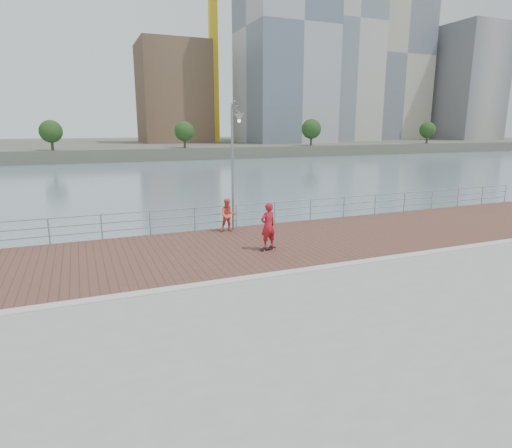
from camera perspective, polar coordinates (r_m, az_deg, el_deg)
name	(u,v)px	position (r m, az deg, el deg)	size (l,w,h in m)	color
water	(278,330)	(15.02, 3.01, -13.98)	(400.00, 400.00, 0.00)	slate
seawall	(372,384)	(10.83, 15.24, -19.85)	(40.00, 24.00, 2.00)	gray
brick_lane	(241,247)	(17.39, -2.02, -3.06)	(40.00, 6.80, 0.02)	brown
curb	(279,274)	(14.22, 3.10, -6.66)	(40.00, 0.40, 0.06)	#B7B5AD
far_shore	(98,146)	(134.82, -20.30, 9.70)	(320.00, 95.00, 2.50)	#4C5142
guardrail	(216,215)	(20.36, -5.39, 1.22)	(39.06, 0.06, 1.13)	#8C9EA8
street_lamp	(235,145)	(19.32, -2.78, 10.50)	(0.41, 1.19, 5.61)	gray
skateboard	(268,248)	(16.91, 1.59, -3.27)	(0.73, 0.33, 0.08)	black
skateboarder	(268,226)	(16.68, 1.61, -0.22)	(0.66, 0.43, 1.80)	#AD1723
bystander	(228,215)	(19.72, -3.75, 1.16)	(0.75, 0.58, 1.54)	#E75944
tower_crane	(203,13)	(124.10, -7.08, 26.12)	(47.00, 2.00, 50.70)	gold
skyline	(215,47)	(123.92, -5.44, 22.49)	(233.00, 41.00, 69.41)	#ADA38E
shoreline_trees	(137,131)	(89.80, -15.59, 11.92)	(144.17, 4.55, 6.07)	#473323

